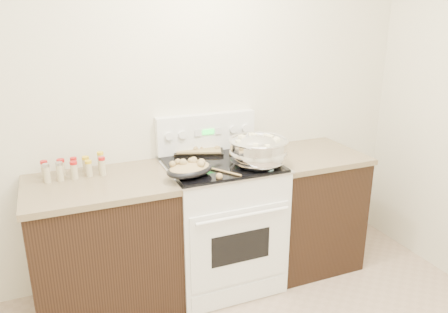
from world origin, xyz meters
name	(u,v)px	position (x,y,z in m)	size (l,w,h in m)	color
room_shell	(285,87)	(0.00, 0.00, 1.70)	(4.10, 3.60, 2.75)	silver
counter_left	(105,246)	(-0.48, 1.43, 0.46)	(0.93, 0.67, 0.92)	black
counter_right	(306,208)	(1.08, 1.43, 0.46)	(0.73, 0.67, 0.92)	black
kitchen_range	(221,221)	(0.35, 1.42, 0.49)	(0.78, 0.73, 1.22)	white
mixing_bowl	(258,152)	(0.56, 1.27, 1.04)	(0.49, 0.49, 0.24)	silver
roasting_pan	(190,169)	(0.06, 1.25, 0.99)	(0.38, 0.32, 0.11)	black
baking_sheet	(199,149)	(0.29, 1.70, 0.96)	(0.42, 0.36, 0.06)	black
wooden_spoon	(221,174)	(0.25, 1.17, 0.95)	(0.17, 0.25, 0.04)	#A37E4A
blue_ladle	(270,165)	(0.59, 1.15, 0.98)	(0.20, 0.21, 0.09)	#83B9C3
spice_jars	(74,168)	(-0.61, 1.59, 0.98)	(0.40, 0.15, 0.13)	#BFB28C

